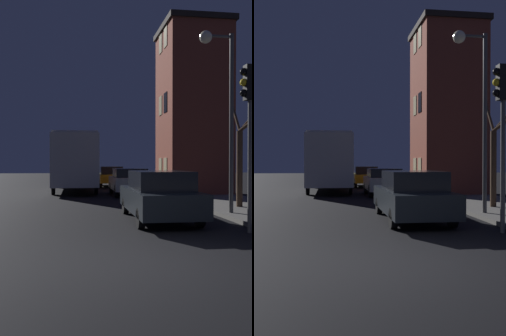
# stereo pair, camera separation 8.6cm
# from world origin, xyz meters

# --- Properties ---
(ground_plane) EXTENTS (120.00, 120.00, 0.00)m
(ground_plane) POSITION_xyz_m (0.00, 0.00, 0.00)
(ground_plane) COLOR black
(brick_building) EXTENTS (3.67, 4.28, 9.49)m
(brick_building) POSITION_xyz_m (5.40, 14.22, 4.89)
(brick_building) COLOR brown
(brick_building) RESTS_ON sidewalk
(streetlamp) EXTENTS (1.18, 0.41, 6.01)m
(streetlamp) POSITION_xyz_m (3.55, 5.37, 4.25)
(streetlamp) COLOR #4C4C4C
(streetlamp) RESTS_ON sidewalk
(traffic_light) EXTENTS (0.43, 0.24, 4.29)m
(traffic_light) POSITION_xyz_m (3.13, 2.52, 3.08)
(traffic_light) COLOR #4C4C4C
(traffic_light) RESTS_ON ground
(bare_tree) EXTENTS (1.14, 1.90, 3.93)m
(bare_tree) POSITION_xyz_m (5.03, 6.94, 2.15)
(bare_tree) COLOR #473323
(bare_tree) RESTS_ON sidewalk
(bus) EXTENTS (2.59, 9.48, 3.52)m
(bus) POSITION_xyz_m (-1.29, 17.86, 2.10)
(bus) COLOR beige
(bus) RESTS_ON ground
(car_near_lane) EXTENTS (1.85, 4.67, 1.54)m
(car_near_lane) POSITION_xyz_m (1.31, 4.92, 0.79)
(car_near_lane) COLOR black
(car_near_lane) RESTS_ON ground
(car_mid_lane) EXTENTS (1.89, 4.06, 1.49)m
(car_mid_lane) POSITION_xyz_m (1.69, 13.88, 0.79)
(car_mid_lane) COLOR beige
(car_mid_lane) RESTS_ON ground
(car_far_lane) EXTENTS (1.83, 4.79, 1.53)m
(car_far_lane) POSITION_xyz_m (1.41, 21.97, 0.81)
(car_far_lane) COLOR olive
(car_far_lane) RESTS_ON ground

